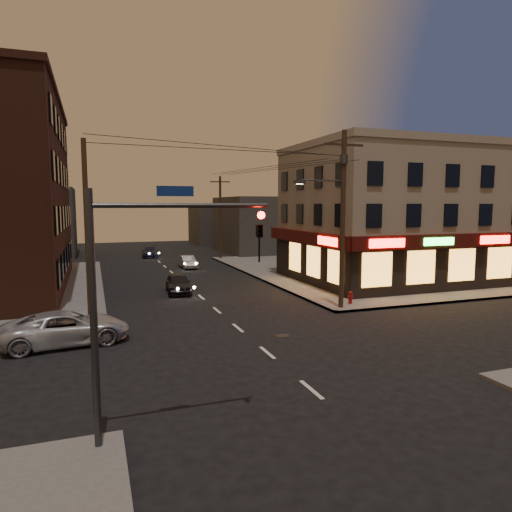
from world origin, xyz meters
name	(u,v)px	position (x,y,z in m)	size (l,w,h in m)	color
ground	(267,353)	(0.00, 0.00, 0.00)	(120.00, 120.00, 0.00)	black
sidewalk_ne	(374,269)	(18.00, 19.00, 0.07)	(24.00, 28.00, 0.15)	#514F4C
pizza_building	(394,214)	(15.93, 13.43, 5.35)	(15.85, 12.85, 10.50)	gray
bg_building_ne_a	(262,225)	(14.00, 38.00, 3.50)	(10.00, 12.00, 7.00)	#3F3D3A
bg_building_nw	(34,222)	(-13.00, 42.00, 4.00)	(9.00, 10.00, 8.00)	#3F3D3A
bg_building_ne_b	(219,225)	(12.00, 52.00, 3.00)	(8.00, 8.00, 6.00)	#3F3D3A
utility_pole_main	(341,210)	(6.68, 5.80, 5.76)	(4.20, 0.44, 10.00)	#382619
utility_pole_far	(220,217)	(6.80, 32.00, 4.65)	(0.26, 0.26, 9.00)	#382619
utility_pole_west	(87,233)	(-6.80, 6.50, 4.65)	(0.24, 0.24, 9.00)	#382619
traffic_signal	(137,282)	(-5.57, -5.60, 4.16)	(4.49, 0.32, 6.47)	#333538
suv_cross	(67,328)	(-7.76, 4.00, 0.72)	(2.40, 5.21, 1.45)	#9D9FA6
sedan_near	(178,283)	(-1.14, 14.05, 0.67)	(1.59, 3.96, 1.35)	black
sedan_mid	(188,262)	(1.93, 26.27, 0.59)	(1.25, 3.57, 1.18)	gray
sedan_far	(150,252)	(-0.38, 36.84, 0.63)	(1.77, 4.35, 1.26)	black
fire_hydrant	(350,297)	(7.80, 6.42, 0.57)	(0.35, 0.35, 0.76)	maroon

